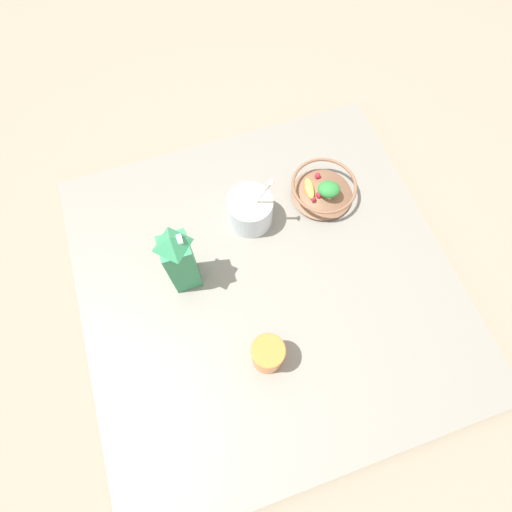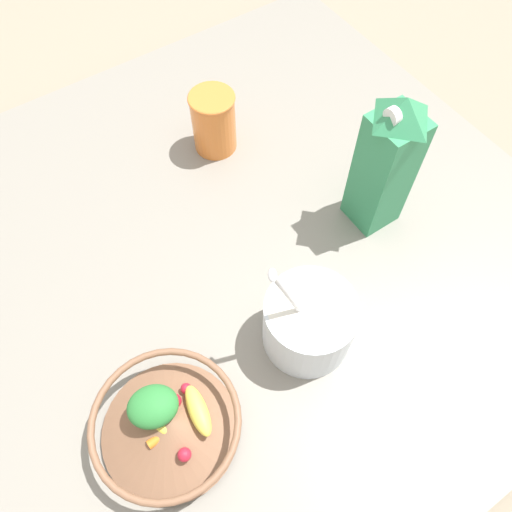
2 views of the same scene
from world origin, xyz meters
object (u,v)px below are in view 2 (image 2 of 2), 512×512
(fruit_bowl, at_px, (167,424))
(drinking_cup, at_px, (214,121))
(yogurt_tub, at_px, (309,322))
(milk_carton, at_px, (386,164))

(fruit_bowl, relative_size, drinking_cup, 1.66)
(fruit_bowl, distance_m, yogurt_tub, 0.25)
(fruit_bowl, relative_size, yogurt_tub, 0.92)
(milk_carton, bearing_deg, drinking_cup, -153.98)
(yogurt_tub, relative_size, drinking_cup, 1.82)
(milk_carton, distance_m, yogurt_tub, 0.28)
(fruit_bowl, xyz_separation_m, yogurt_tub, (-0.01, 0.25, 0.02))
(fruit_bowl, bearing_deg, milk_carton, 105.51)
(drinking_cup, bearing_deg, milk_carton, 26.02)
(milk_carton, bearing_deg, yogurt_tub, -61.97)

